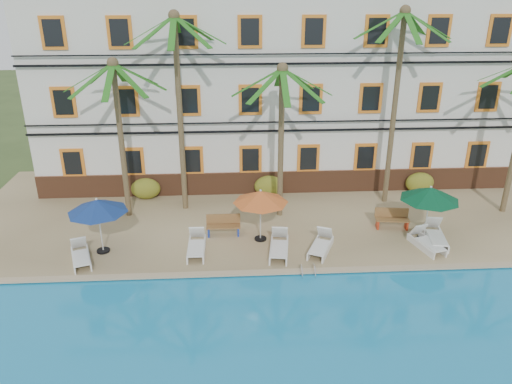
{
  "coord_description": "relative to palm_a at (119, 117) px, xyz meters",
  "views": [
    {
      "loc": [
        -2.64,
        -17.32,
        10.64
      ],
      "look_at": [
        -1.45,
        3.0,
        2.0
      ],
      "focal_mm": 35.0,
      "sensor_mm": 36.0,
      "label": 1
    }
  ],
  "objects": [
    {
      "name": "umbrella_green",
      "position": [
        13.26,
        -3.24,
        -2.66
      ],
      "size": [
        2.51,
        2.51,
        2.51
      ],
      "color": "black",
      "rests_on": "pool_deck"
    },
    {
      "name": "pool_ladder",
      "position": [
        7.78,
        -5.68,
        -4.8
      ],
      "size": [
        0.54,
        0.74,
        0.74
      ],
      "color": "silver",
      "rests_on": "ground"
    },
    {
      "name": "lounger_b",
      "position": [
        3.43,
        -3.78,
        -4.5
      ],
      "size": [
        0.71,
        1.97,
        0.93
      ],
      "color": "silver",
      "rests_on": "pool_deck"
    },
    {
      "name": "hotel_building",
      "position": [
        7.47,
        5.3,
        0.32
      ],
      "size": [
        25.4,
        6.44,
        10.22
      ],
      "color": "silver",
      "rests_on": "pool_deck"
    },
    {
      "name": "shrub_right",
      "position": [
        14.92,
        1.92,
        -4.25
      ],
      "size": [
        1.5,
        0.9,
        1.1
      ],
      "primitive_type": "ellipsoid",
      "color": "#2A5317",
      "rests_on": "pool_deck"
    },
    {
      "name": "lounger_c",
      "position": [
        6.84,
        -4.05,
        -4.49
      ],
      "size": [
        1.01,
        2.12,
        0.97
      ],
      "color": "silver",
      "rests_on": "pool_deck"
    },
    {
      "name": "palm_a",
      "position": [
        0.0,
        0.0,
        0.0
      ],
      "size": [
        4.41,
        4.41,
        7.41
      ],
      "color": "brown",
      "rests_on": "pool_deck"
    },
    {
      "name": "lounger_d",
      "position": [
        8.59,
        -4.01,
        -4.51
      ],
      "size": [
        1.41,
        2.02,
        0.9
      ],
      "color": "silver",
      "rests_on": "pool_deck"
    },
    {
      "name": "bench_left",
      "position": [
        4.54,
        -2.28,
        -4.33
      ],
      "size": [
        1.5,
        0.48,
        0.93
      ],
      "color": "olive",
      "rests_on": "pool_deck"
    },
    {
      "name": "shrub_left",
      "position": [
        0.55,
        1.92,
        -4.25
      ],
      "size": [
        1.5,
        0.9,
        1.1
      ],
      "primitive_type": "ellipsoid",
      "color": "#2A5317",
      "rests_on": "pool_deck"
    },
    {
      "name": "shrub_mid",
      "position": [
        6.89,
        1.92,
        -4.25
      ],
      "size": [
        1.5,
        0.9,
        1.1
      ],
      "primitive_type": "ellipsoid",
      "color": "#2A5317",
      "rests_on": "pool_deck"
    },
    {
      "name": "bench_right",
      "position": [
        12.19,
        -2.07,
        -4.33
      ],
      "size": [
        1.55,
        0.65,
        0.93
      ],
      "color": "olive",
      "rests_on": "pool_deck"
    },
    {
      "name": "lounger_e",
      "position": [
        13.06,
        -3.99,
        -4.52
      ],
      "size": [
        1.14,
        1.97,
        0.88
      ],
      "color": "silver",
      "rests_on": "pool_deck"
    },
    {
      "name": "umbrella_blue",
      "position": [
        -0.46,
        -3.52,
        -2.73
      ],
      "size": [
        2.43,
        2.43,
        2.43
      ],
      "color": "black",
      "rests_on": "pool_deck"
    },
    {
      "name": "ground",
      "position": [
        7.47,
        -4.68,
        -5.05
      ],
      "size": [
        100.0,
        100.0,
        0.0
      ],
      "primitive_type": "plane",
      "color": "#384C23",
      "rests_on": "ground"
    },
    {
      "name": "palm_d",
      "position": [
        12.76,
        0.88,
        1.15
      ],
      "size": [
        4.41,
        4.41,
        9.43
      ],
      "color": "brown",
      "rests_on": "pool_deck"
    },
    {
      "name": "lounger_f",
      "position": [
        13.64,
        -3.49,
        -4.49
      ],
      "size": [
        1.05,
        2.12,
        0.96
      ],
      "color": "silver",
      "rests_on": "pool_deck"
    },
    {
      "name": "lounger_a",
      "position": [
        -1.16,
        -4.28,
        -4.52
      ],
      "size": [
        1.23,
        1.96,
        0.87
      ],
      "color": "silver",
      "rests_on": "pool_deck"
    },
    {
      "name": "pool_coping",
      "position": [
        7.47,
        -5.58,
        -4.77
      ],
      "size": [
        30.0,
        0.35,
        0.06
      ],
      "primitive_type": "cube",
      "color": "tan",
      "rests_on": "pool_deck"
    },
    {
      "name": "palm_b",
      "position": [
        2.65,
        0.64,
        1.07
      ],
      "size": [
        4.41,
        4.41,
        9.28
      ],
      "color": "brown",
      "rests_on": "pool_deck"
    },
    {
      "name": "pool_deck",
      "position": [
        7.47,
        0.32,
        -4.93
      ],
      "size": [
        30.0,
        12.0,
        0.25
      ],
      "primitive_type": "cube",
      "color": "tan",
      "rests_on": "ground"
    },
    {
      "name": "umbrella_red",
      "position": [
        6.15,
        -2.86,
        -2.79
      ],
      "size": [
        2.36,
        2.36,
        2.37
      ],
      "color": "black",
      "rests_on": "pool_deck"
    },
    {
      "name": "palm_c",
      "position": [
        7.23,
        -0.41,
        -0.13
      ],
      "size": [
        4.41,
        4.41,
        7.2
      ],
      "color": "brown",
      "rests_on": "pool_deck"
    }
  ]
}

